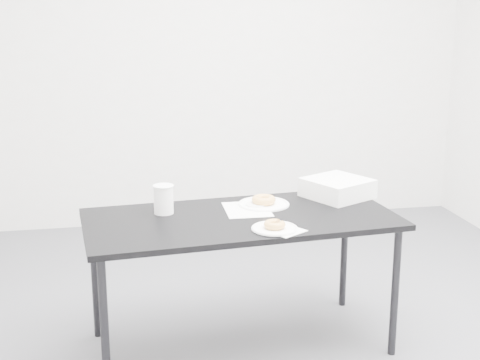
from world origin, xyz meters
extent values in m
plane|color=#48484D|center=(0.00, 0.00, 0.00)|extent=(4.00, 4.00, 0.00)
cube|color=silver|center=(0.00, 2.00, 1.35)|extent=(4.00, 0.02, 2.70)
cube|color=black|center=(-0.15, -0.07, 0.66)|extent=(1.53, 0.82, 0.03)
cylinder|color=black|center=(-0.80, -0.42, 0.32)|extent=(0.04, 0.04, 0.65)
cylinder|color=black|center=(-0.86, 0.16, 0.32)|extent=(0.04, 0.04, 0.65)
cylinder|color=black|center=(0.56, -0.30, 0.32)|extent=(0.04, 0.04, 0.65)
cylinder|color=black|center=(0.51, 0.28, 0.32)|extent=(0.04, 0.04, 0.65)
cube|color=white|center=(-0.10, 0.04, 0.68)|extent=(0.22, 0.28, 0.00)
cube|color=green|center=(-0.03, 0.13, 0.68)|extent=(0.05, 0.05, 0.00)
cylinder|color=#0D9982|center=(-0.04, 0.12, 0.68)|extent=(0.10, 0.09, 0.01)
cube|color=white|center=(0.01, -0.32, 0.68)|extent=(0.20, 0.20, 0.00)
cylinder|color=white|center=(-0.04, -0.29, 0.68)|extent=(0.21, 0.21, 0.01)
torus|color=gold|center=(-0.04, -0.29, 0.70)|extent=(0.13, 0.13, 0.03)
cylinder|color=white|center=(0.00, 0.10, 0.68)|extent=(0.26, 0.26, 0.01)
torus|color=gold|center=(0.00, 0.10, 0.70)|extent=(0.14, 0.14, 0.04)
cylinder|color=white|center=(-0.51, 0.05, 0.75)|extent=(0.09, 0.09, 0.14)
cylinder|color=white|center=(-0.04, 0.08, 0.68)|extent=(0.10, 0.10, 0.01)
cube|color=white|center=(0.41, 0.17, 0.72)|extent=(0.40, 0.40, 0.10)
camera|label=1|loc=(-0.73, -3.06, 1.64)|focal=50.00mm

